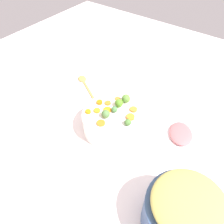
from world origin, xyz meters
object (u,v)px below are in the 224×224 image
object	(u,v)px
serving_bowl_carrots	(112,121)
casserole_dish	(29,195)
ham_plate	(182,139)
wooden_spoon	(85,84)
metal_pot	(183,216)

from	to	relation	value
serving_bowl_carrots	casserole_dish	world-z (taller)	serving_bowl_carrots
ham_plate	wooden_spoon	bearing A→B (deg)	85.82
serving_bowl_carrots	metal_pot	size ratio (longest dim) A/B	1.04
wooden_spoon	ham_plate	bearing A→B (deg)	-94.18
serving_bowl_carrots	wooden_spoon	bearing A→B (deg)	61.60
metal_pot	casserole_dish	distance (m)	0.52
wooden_spoon	metal_pot	bearing A→B (deg)	-116.79
metal_pot	casserole_dish	xyz separation A→B (m)	(-0.25, 0.46, -0.02)
metal_pot	ham_plate	bearing A→B (deg)	22.52
casserole_dish	wooden_spoon	bearing A→B (deg)	25.30
metal_pot	wooden_spoon	world-z (taller)	metal_pot
metal_pot	wooden_spoon	distance (m)	0.85
wooden_spoon	ham_plate	xyz separation A→B (m)	(-0.05, -0.62, 0.00)
casserole_dish	metal_pot	bearing A→B (deg)	-61.91
serving_bowl_carrots	ham_plate	bearing A→B (deg)	-66.31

